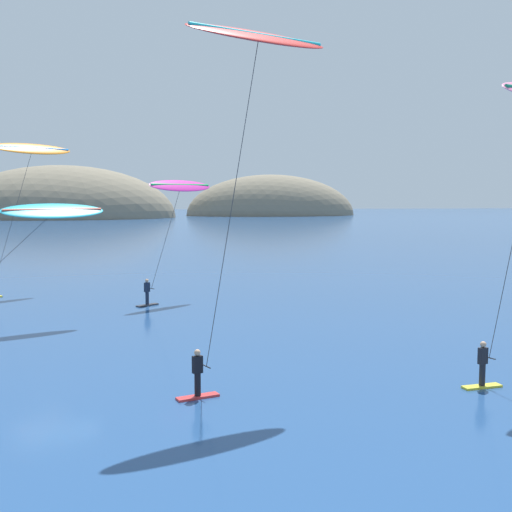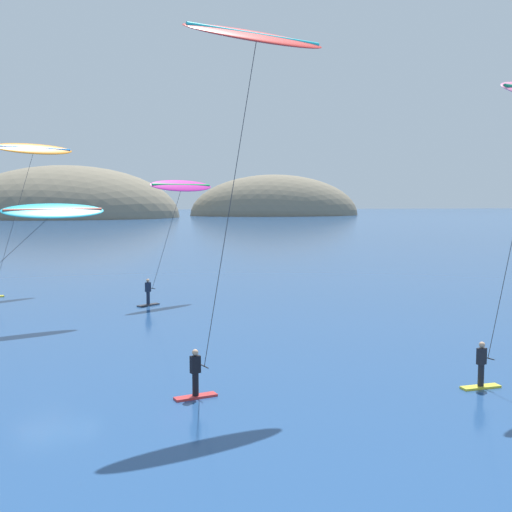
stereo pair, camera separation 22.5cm
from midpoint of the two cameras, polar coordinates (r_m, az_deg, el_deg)
headland_island at (r=205.17m, az=-10.55°, el=3.44°), size 129.11×48.41×31.63m
kitesurfer_orange at (r=48.27m, az=-19.65°, el=8.11°), size 6.11×4.96×10.68m
kitesurfer_cyan at (r=35.55m, az=-18.41°, el=3.16°), size 8.86×5.08×6.60m
kitesurfer_red at (r=23.28m, az=-0.46°, el=16.93°), size 5.94×3.65×12.90m
kitesurfer_magenta at (r=42.25m, az=-7.15°, el=5.34°), size 5.27×4.49×8.02m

